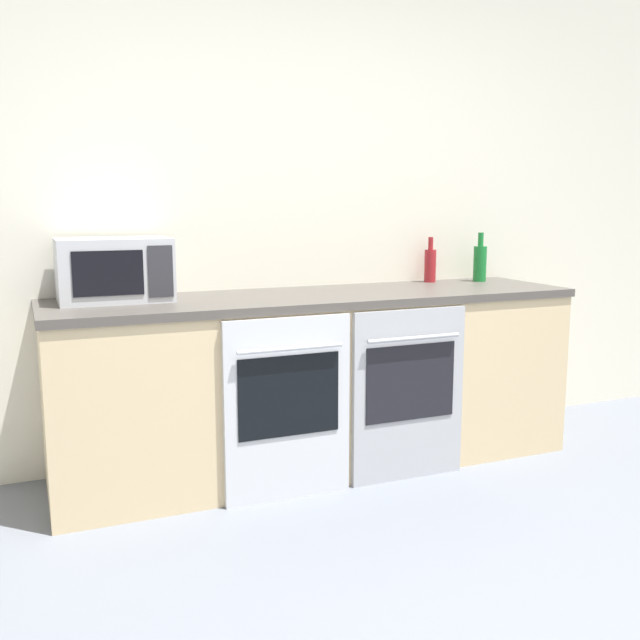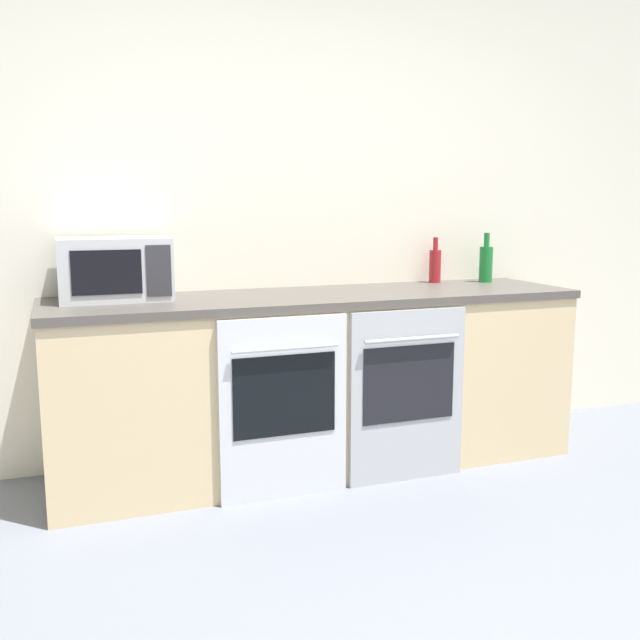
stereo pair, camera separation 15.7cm
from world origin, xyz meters
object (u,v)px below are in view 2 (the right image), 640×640
Objects in this scene: oven_left at (284,407)px; bottle_red at (435,265)px; bottle_green at (486,263)px; oven_right at (407,395)px; microwave at (114,269)px.

oven_left is 3.28× the size of bottle_red.
oven_right is at bearing -145.55° from bottle_green.
bottle_red reaches higher than oven_right.
oven_left is at bearing -151.40° from bottle_red.
oven_right is 1.50m from microwave.
oven_right is at bearing 0.00° from oven_left.
oven_right is 1.67× the size of microwave.
microwave reaches higher than oven_right.
bottle_green is at bearing 1.35° from microwave.
oven_right is 0.94m from bottle_red.
oven_left is 1.36m from bottle_red.
bottle_red is at bearing 51.79° from oven_right.
bottle_green is (0.75, 0.51, 0.57)m from oven_right.
bottle_green reaches higher than oven_right.
oven_right is at bearing -19.88° from microwave.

